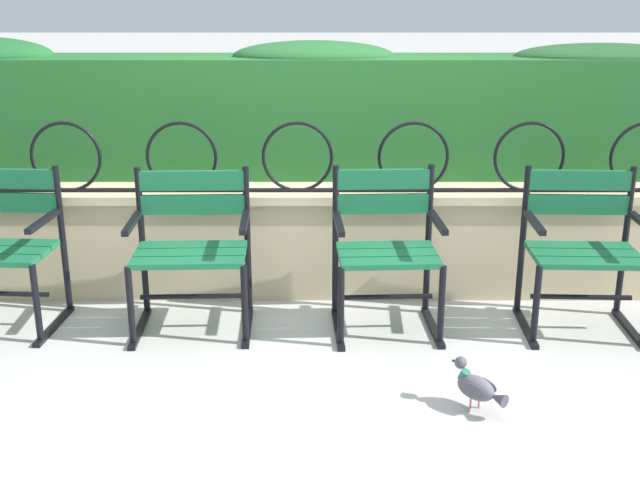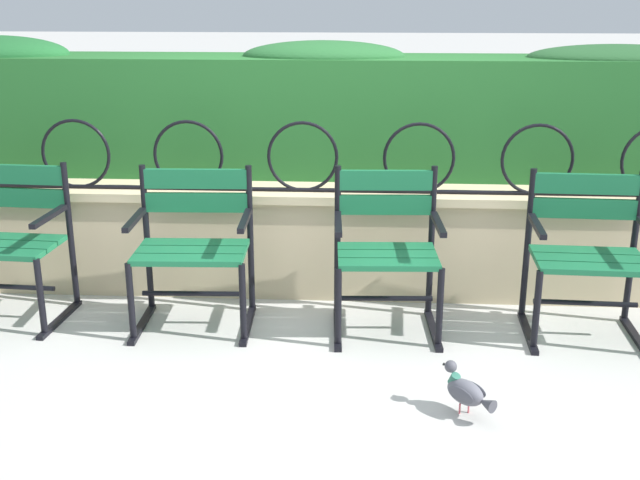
% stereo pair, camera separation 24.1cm
% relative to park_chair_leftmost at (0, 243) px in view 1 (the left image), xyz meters
% --- Properties ---
extents(ground_plane, '(60.00, 60.00, 0.00)m').
position_rel_park_chair_leftmost_xyz_m(ground_plane, '(1.76, -0.28, -0.47)').
color(ground_plane, '#B7B5AF').
extents(stone_wall, '(7.17, 0.41, 0.65)m').
position_rel_park_chair_leftmost_xyz_m(stone_wall, '(1.76, 0.48, -0.14)').
color(stone_wall, '#C6B289').
rests_on(stone_wall, ground).
extents(iron_arch_fence, '(6.63, 0.02, 0.42)m').
position_rel_park_chair_leftmost_xyz_m(iron_arch_fence, '(1.64, 0.41, 0.38)').
color(iron_arch_fence, black).
rests_on(iron_arch_fence, stone_wall).
extents(hedge_row, '(7.03, 0.57, 0.86)m').
position_rel_park_chair_leftmost_xyz_m(hedge_row, '(1.73, 0.94, 0.59)').
color(hedge_row, '#236028').
rests_on(hedge_row, stone_wall).
extents(park_chair_leftmost, '(0.63, 0.55, 0.87)m').
position_rel_park_chair_leftmost_xyz_m(park_chair_leftmost, '(0.00, 0.00, 0.00)').
color(park_chair_leftmost, '#19663D').
rests_on(park_chair_leftmost, ground).
extents(park_chair_centre_left, '(0.65, 0.54, 0.87)m').
position_rel_park_chair_leftmost_xyz_m(park_chair_centre_left, '(1.05, -0.04, 0.00)').
color(park_chair_centre_left, '#19663D').
rests_on(park_chair_centre_left, ground).
extents(park_chair_centre_right, '(0.59, 0.55, 0.88)m').
position_rel_park_chair_leftmost_xyz_m(park_chair_centre_right, '(2.11, -0.05, -0.00)').
color(park_chair_centre_right, '#19663D').
rests_on(park_chair_centre_right, ground).
extents(park_chair_rightmost, '(0.63, 0.54, 0.87)m').
position_rel_park_chair_leftmost_xyz_m(park_chair_rightmost, '(3.18, -0.05, 0.00)').
color(park_chair_rightmost, '#19663D').
rests_on(park_chair_rightmost, ground).
extents(pigeon_near_chairs, '(0.23, 0.24, 0.22)m').
position_rel_park_chair_leftmost_xyz_m(pigeon_near_chairs, '(2.45, -0.98, -0.35)').
color(pigeon_near_chairs, '#5B5B66').
rests_on(pigeon_near_chairs, ground).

